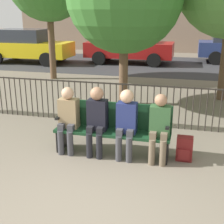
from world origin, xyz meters
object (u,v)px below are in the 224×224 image
(backpack, at_px, (184,149))
(parked_car_2, at_px, (128,46))
(parked_car_1, at_px, (27,45))
(seated_person_2, at_px, (126,120))
(seated_person_3, at_px, (160,125))
(park_bench, at_px, (113,127))
(seated_person_1, at_px, (97,117))
(seated_person_0, at_px, (68,116))

(backpack, height_order, parked_car_2, parked_car_2)
(parked_car_1, bearing_deg, seated_person_2, -53.28)
(seated_person_3, relative_size, parked_car_2, 0.28)
(park_bench, distance_m, parked_car_2, 10.23)
(seated_person_2, height_order, parked_car_1, parked_car_1)
(park_bench, xyz_separation_m, parked_car_2, (-1.76, 10.07, 0.34))
(backpack, bearing_deg, seated_person_3, -162.61)
(seated_person_2, xyz_separation_m, parked_car_2, (-2.02, 10.20, 0.15))
(seated_person_1, bearing_deg, backpack, 4.96)
(seated_person_2, bearing_deg, parked_car_1, 126.72)
(seated_person_1, xyz_separation_m, parked_car_2, (-1.50, 10.20, 0.14))
(park_bench, xyz_separation_m, parked_car_1, (-6.60, 9.07, 0.34))
(seated_person_1, bearing_deg, seated_person_0, -179.79)
(backpack, xyz_separation_m, parked_car_1, (-7.86, 9.06, 0.64))
(seated_person_3, bearing_deg, seated_person_2, 179.76)
(backpack, height_order, parked_car_1, parked_car_1)
(park_bench, xyz_separation_m, seated_person_2, (0.26, -0.13, 0.19))
(seated_person_0, height_order, seated_person_2, seated_person_2)
(park_bench, height_order, seated_person_3, seated_person_3)
(seated_person_3, height_order, parked_car_2, parked_car_2)
(seated_person_3, xyz_separation_m, parked_car_1, (-7.43, 9.20, 0.18))
(seated_person_1, xyz_separation_m, parked_car_1, (-6.33, 9.19, 0.14))
(park_bench, distance_m, seated_person_0, 0.83)
(seated_person_2, distance_m, parked_car_1, 11.47)
(seated_person_2, distance_m, parked_car_2, 10.40)
(park_bench, xyz_separation_m, seated_person_1, (-0.26, -0.13, 0.20))
(seated_person_0, bearing_deg, park_bench, 9.35)
(park_bench, height_order, parked_car_2, parked_car_2)
(seated_person_0, xyz_separation_m, seated_person_2, (1.06, 0.00, 0.02))
(seated_person_2, relative_size, parked_car_2, 0.29)
(seated_person_0, relative_size, seated_person_3, 1.02)
(park_bench, xyz_separation_m, seated_person_3, (0.83, -0.13, 0.16))
(seated_person_0, bearing_deg, backpack, 3.73)
(park_bench, xyz_separation_m, seated_person_0, (-0.80, -0.13, 0.17))
(seated_person_2, bearing_deg, seated_person_3, -0.24)
(seated_person_1, xyz_separation_m, seated_person_3, (1.09, -0.00, -0.04))
(seated_person_0, bearing_deg, seated_person_2, 0.07)
(seated_person_0, height_order, seated_person_1, seated_person_1)
(seated_person_3, distance_m, parked_car_1, 11.82)
(park_bench, bearing_deg, parked_car_2, 99.90)
(backpack, distance_m, parked_car_1, 12.01)
(seated_person_3, height_order, backpack, seated_person_3)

